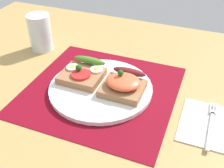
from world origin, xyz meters
TOP-DOWN VIEW (x-y plane):
  - ground_plane at (0.00, 0.00)cm, footprint 120.00×90.00cm
  - placemat at (0.00, 0.00)cm, footprint 36.38×35.32cm
  - plate at (0.00, 0.00)cm, footprint 25.54×25.54cm
  - sandwich_egg_tomato at (-5.70, 1.86)cm, footprint 10.26×10.47cm
  - sandwich_salmon at (5.75, 0.55)cm, footprint 9.94×10.34cm
  - napkin at (26.95, -2.66)cm, footprint 13.24×14.21cm
  - fork at (26.74, -2.62)cm, footprint 1.62×15.15cm
  - drinking_glass at (-25.44, 13.22)cm, footprint 6.74×6.74cm

SIDE VIEW (x-z plane):
  - ground_plane at x=0.00cm, z-range -3.20..0.00cm
  - placemat at x=0.00cm, z-range 0.00..0.30cm
  - napkin at x=26.95cm, z-range 0.00..0.60cm
  - fork at x=26.74cm, z-range 0.60..0.92cm
  - plate at x=0.00cm, z-range 0.30..1.38cm
  - sandwich_egg_tomato at x=-5.70cm, z-range 0.73..4.81cm
  - sandwich_salmon at x=5.75cm, z-range 0.58..6.11cm
  - drinking_glass at x=-25.44cm, z-range 0.00..10.99cm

